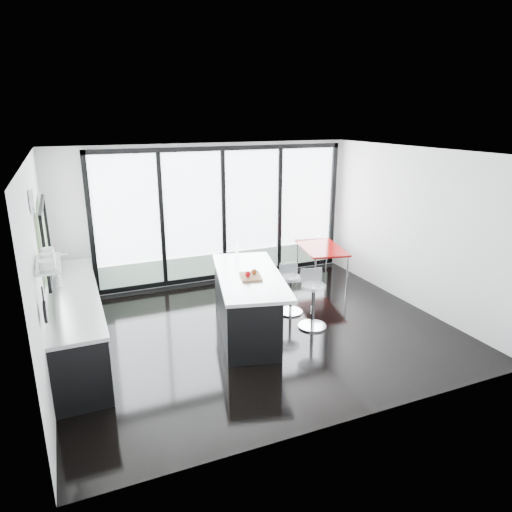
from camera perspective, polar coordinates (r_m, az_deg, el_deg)
name	(u,v)px	position (r m, az deg, el deg)	size (l,w,h in m)	color
floor	(258,330)	(7.43, 0.20, -9.23)	(6.00, 5.00, 0.00)	black
ceiling	(258,152)	(6.67, 0.22, 12.84)	(6.00, 5.00, 0.00)	white
wall_back	(222,220)	(9.28, -4.26, 4.48)	(6.00, 0.09, 2.80)	silver
wall_front	(352,308)	(4.86, 11.97, -6.34)	(6.00, 0.00, 2.80)	silver
wall_left	(42,254)	(6.63, -25.16, 0.26)	(0.26, 5.00, 2.80)	silver
wall_right	(414,228)	(8.52, 19.12, 3.31)	(0.00, 5.00, 2.80)	silver
counter_cabinets	(76,322)	(7.11, -21.58, -7.67)	(0.69, 3.24, 1.36)	black
island	(245,302)	(7.26, -1.43, -5.74)	(1.49, 2.47, 1.22)	black
bar_stool_near	(313,306)	(7.44, 7.14, -6.23)	(0.46, 0.46, 0.74)	silver
bar_stool_far	(291,295)	(7.94, 4.36, -4.83)	(0.42, 0.42, 0.67)	silver
red_table	(321,264)	(9.55, 8.12, -0.95)	(0.77, 1.34, 0.72)	maroon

